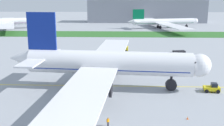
{
  "coord_description": "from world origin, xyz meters",
  "views": [
    {
      "loc": [
        3.62,
        -68.01,
        22.97
      ],
      "look_at": [
        0.82,
        9.69,
        4.03
      ],
      "focal_mm": 45.97,
      "sensor_mm": 36.0,
      "label": 1
    }
  ],
  "objects": [
    {
      "name": "service_truck_fuel_bowser",
      "position": [
        3.3,
        45.4,
        1.7
      ],
      "size": [
        5.27,
        2.71,
        3.23
      ],
      "color": "yellow",
      "rests_on": "ground"
    },
    {
      "name": "parked_airliner_far_outer",
      "position": [
        30.83,
        126.75,
        4.36
      ],
      "size": [
        49.07,
        81.33,
        12.84
      ],
      "color": "white",
      "rests_on": "ground"
    },
    {
      "name": "ground_crew_wingwalker_port",
      "position": [
        1.23,
        -21.33,
        1.02
      ],
      "size": [
        0.49,
        0.49,
        1.68
      ],
      "color": "black",
      "rests_on": "ground"
    },
    {
      "name": "parked_airliner_far_right",
      "position": [
        -71.52,
        119.85,
        4.77
      ],
      "size": [
        44.6,
        73.16,
        14.05
      ],
      "color": "white",
      "rests_on": "ground"
    },
    {
      "name": "terminal_building",
      "position": [
        23.06,
        170.25,
        9.0
      ],
      "size": [
        94.47,
        20.0,
        18.0
      ],
      "primitive_type": "cube",
      "color": "gray",
      "rests_on": "ground"
    },
    {
      "name": "ground_plane",
      "position": [
        0.0,
        0.0,
        0.0
      ],
      "size": [
        600.0,
        600.0,
        0.0
      ],
      "primitive_type": "plane",
      "color": "#9399A0",
      "rests_on": "ground"
    },
    {
      "name": "pushback_tug",
      "position": [
        25.19,
        -2.1,
        0.99
      ],
      "size": [
        5.6,
        2.73,
        2.19
      ],
      "color": "yellow",
      "rests_on": "ground"
    },
    {
      "name": "apron_taxi_line",
      "position": [
        0.0,
        1.52,
        0.0
      ],
      "size": [
        280.0,
        0.36,
        0.01
      ],
      "primitive_type": "cube",
      "color": "yellow",
      "rests_on": "ground"
    },
    {
      "name": "traffic_cone_near_nose",
      "position": [
        16.01,
        -17.82,
        0.28
      ],
      "size": [
        0.36,
        0.36,
        0.58
      ],
      "color": "#F2590C",
      "rests_on": "ground"
    },
    {
      "name": "grass_median_strip",
      "position": [
        0.0,
        96.88,
        0.05
      ],
      "size": [
        320.0,
        24.0,
        0.1
      ],
      "primitive_type": "cube",
      "color": "#2D6628",
      "rests_on": "ground"
    },
    {
      "name": "airliner_foreground",
      "position": [
        -0.15,
        0.05,
        6.3
      ],
      "size": [
        49.92,
        77.87,
        18.58
      ],
      "color": "white",
      "rests_on": "ground"
    },
    {
      "name": "service_truck_baggage_loader",
      "position": [
        23.63,
        34.28,
        1.53
      ],
      "size": [
        5.94,
        3.22,
        2.82
      ],
      "color": "black",
      "rests_on": "ground"
    }
  ]
}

